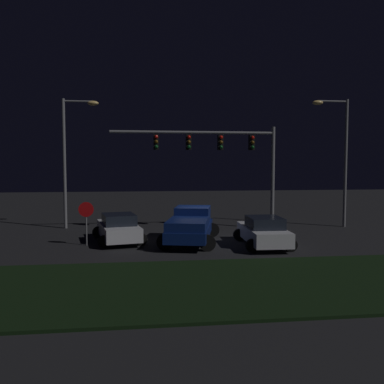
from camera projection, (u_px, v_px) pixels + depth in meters
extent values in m
plane|color=black|center=(200.00, 238.00, 22.83)|extent=(80.00, 80.00, 0.00)
cube|color=black|center=(237.00, 284.00, 14.04)|extent=(24.86, 6.75, 0.10)
cube|color=navy|center=(190.00, 230.00, 21.48)|extent=(3.19, 5.72, 0.55)
cube|color=navy|center=(193.00, 214.00, 22.61)|extent=(2.23, 2.27, 0.85)
cube|color=black|center=(193.00, 212.00, 22.61)|extent=(2.06, 1.88, 0.51)
cube|color=navy|center=(188.00, 224.00, 20.38)|extent=(2.56, 3.38, 0.45)
cylinder|color=black|center=(176.00, 229.00, 23.54)|extent=(0.80, 0.22, 0.80)
cylinder|color=black|center=(212.00, 230.00, 23.32)|extent=(0.80, 0.22, 0.80)
cylinder|color=black|center=(165.00, 242.00, 19.69)|extent=(0.80, 0.22, 0.80)
cylinder|color=black|center=(207.00, 243.00, 19.46)|extent=(0.80, 0.22, 0.80)
cube|color=silver|center=(118.00, 230.00, 21.91)|extent=(2.65, 4.67, 0.70)
cube|color=black|center=(119.00, 219.00, 21.63)|extent=(1.97, 2.28, 0.55)
cylinder|color=black|center=(98.00, 232.00, 23.05)|extent=(0.64, 0.22, 0.64)
cylinder|color=black|center=(131.00, 230.00, 23.64)|extent=(0.64, 0.22, 0.64)
cylinder|color=black|center=(104.00, 242.00, 20.22)|extent=(0.64, 0.22, 0.64)
cylinder|color=black|center=(141.00, 239.00, 20.81)|extent=(0.64, 0.22, 0.64)
cube|color=silver|center=(263.00, 234.00, 20.74)|extent=(1.94, 4.45, 0.70)
cube|color=black|center=(265.00, 222.00, 20.45)|extent=(1.66, 2.05, 0.55)
cylinder|color=black|center=(239.00, 235.00, 22.16)|extent=(0.64, 0.22, 0.64)
cylinder|color=black|center=(272.00, 234.00, 22.33)|extent=(0.64, 0.22, 0.64)
cylinder|color=black|center=(252.00, 246.00, 19.19)|extent=(0.64, 0.22, 0.64)
cylinder|color=black|center=(290.00, 245.00, 19.36)|extent=(0.64, 0.22, 0.64)
cylinder|color=slate|center=(273.00, 178.00, 26.07)|extent=(0.24, 0.24, 6.50)
cylinder|color=slate|center=(193.00, 132.00, 25.24)|extent=(10.20, 0.18, 0.18)
cube|color=black|center=(252.00, 143.00, 25.74)|extent=(0.32, 0.44, 0.95)
sphere|color=red|center=(253.00, 138.00, 25.49)|extent=(0.22, 0.22, 0.22)
sphere|color=#59380A|center=(253.00, 142.00, 25.51)|extent=(0.22, 0.22, 0.22)
sphere|color=#0C4719|center=(253.00, 147.00, 25.53)|extent=(0.22, 0.22, 0.22)
cube|color=black|center=(220.00, 142.00, 25.49)|extent=(0.32, 0.44, 0.95)
sphere|color=red|center=(221.00, 137.00, 25.25)|extent=(0.22, 0.22, 0.22)
sphere|color=#59380A|center=(221.00, 142.00, 25.27)|extent=(0.22, 0.22, 0.22)
sphere|color=#0C4719|center=(221.00, 147.00, 25.29)|extent=(0.22, 0.22, 0.22)
cube|color=black|center=(189.00, 142.00, 25.25)|extent=(0.32, 0.44, 0.95)
sphere|color=red|center=(189.00, 137.00, 25.00)|extent=(0.22, 0.22, 0.22)
sphere|color=#59380A|center=(189.00, 142.00, 25.02)|extent=(0.22, 0.22, 0.22)
sphere|color=#0C4719|center=(189.00, 147.00, 25.04)|extent=(0.22, 0.22, 0.22)
cube|color=black|center=(156.00, 142.00, 25.00)|extent=(0.32, 0.44, 0.95)
sphere|color=red|center=(156.00, 137.00, 24.76)|extent=(0.22, 0.22, 0.22)
sphere|color=#59380A|center=(156.00, 142.00, 24.78)|extent=(0.22, 0.22, 0.22)
sphere|color=#0C4719|center=(156.00, 147.00, 24.80)|extent=(0.22, 0.22, 0.22)
cylinder|color=slate|center=(64.00, 164.00, 26.19)|extent=(0.20, 0.20, 8.29)
cylinder|color=slate|center=(78.00, 101.00, 26.03)|extent=(1.86, 0.12, 0.12)
ellipsoid|color=#F9CC72|center=(93.00, 103.00, 26.15)|extent=(0.70, 0.44, 0.30)
cylinder|color=slate|center=(346.00, 164.00, 26.87)|extent=(0.20, 0.20, 8.36)
cylinder|color=slate|center=(332.00, 101.00, 26.47)|extent=(2.00, 0.12, 0.12)
ellipsoid|color=#F9CC72|center=(318.00, 103.00, 26.36)|extent=(0.70, 0.44, 0.30)
cylinder|color=slate|center=(86.00, 224.00, 20.81)|extent=(0.07, 0.07, 2.20)
cylinder|color=#B20C0F|center=(86.00, 209.00, 20.73)|extent=(0.76, 0.03, 0.76)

